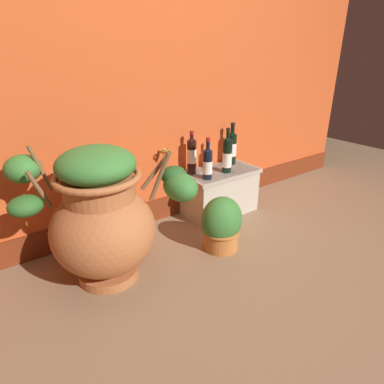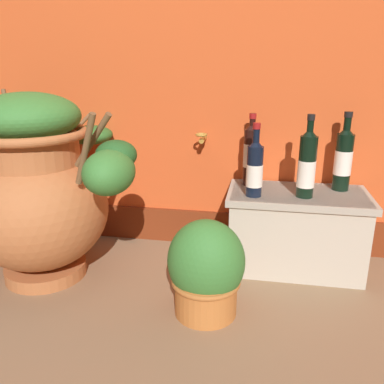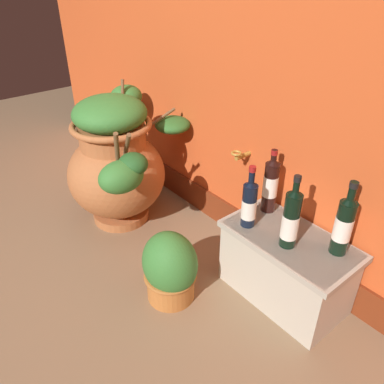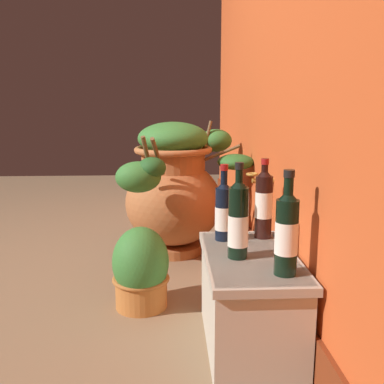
% 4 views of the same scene
% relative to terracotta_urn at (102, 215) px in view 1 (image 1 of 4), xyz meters
% --- Properties ---
extents(ground_plane, '(7.00, 7.00, 0.00)m').
position_rel_terracotta_urn_xyz_m(ground_plane, '(0.59, -0.65, -0.41)').
color(ground_plane, '#896B4C').
extents(back_wall, '(4.40, 0.33, 2.60)m').
position_rel_terracotta_urn_xyz_m(back_wall, '(0.59, 0.55, 0.88)').
color(back_wall, '#D15123').
rests_on(back_wall, ground_plane).
extents(terracotta_urn, '(0.92, 0.76, 0.80)m').
position_rel_terracotta_urn_xyz_m(terracotta_urn, '(0.00, 0.00, 0.00)').
color(terracotta_urn, '#B26638').
rests_on(terracotta_urn, ground_plane).
extents(stone_ledge, '(0.61, 0.34, 0.36)m').
position_rel_terracotta_urn_xyz_m(stone_ledge, '(1.08, 0.27, -0.21)').
color(stone_ledge, beige).
rests_on(stone_ledge, ground_plane).
extents(wine_bottle_left, '(0.07, 0.07, 0.35)m').
position_rel_terracotta_urn_xyz_m(wine_bottle_left, '(1.10, 0.21, 0.10)').
color(wine_bottle_left, black).
rests_on(wine_bottle_left, stone_ledge).
extents(wine_bottle_middle, '(0.08, 0.08, 0.35)m').
position_rel_terracotta_urn_xyz_m(wine_bottle_middle, '(1.27, 0.35, 0.10)').
color(wine_bottle_middle, black).
rests_on(wine_bottle_middle, stone_ledge).
extents(wine_bottle_right, '(0.07, 0.07, 0.31)m').
position_rel_terracotta_urn_xyz_m(wine_bottle_right, '(0.89, 0.19, 0.08)').
color(wine_bottle_right, black).
rests_on(wine_bottle_right, stone_ledge).
extents(wine_bottle_back, '(0.07, 0.07, 0.33)m').
position_rel_terracotta_urn_xyz_m(wine_bottle_back, '(0.87, 0.35, 0.11)').
color(wine_bottle_back, black).
rests_on(wine_bottle_back, stone_ledge).
extents(potted_shrub, '(0.29, 0.26, 0.37)m').
position_rel_terracotta_urn_xyz_m(potted_shrub, '(0.74, -0.16, -0.23)').
color(potted_shrub, '#C17033').
rests_on(potted_shrub, ground_plane).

